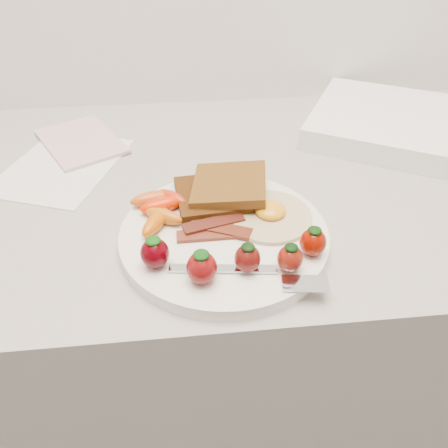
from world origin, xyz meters
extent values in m
cube|color=gray|center=(0.00, 1.70, 0.45)|extent=(2.00, 0.60, 0.90)
cylinder|color=white|center=(-0.01, 1.55, 0.91)|extent=(0.27, 0.27, 0.02)
cube|color=black|center=(-0.02, 1.62, 0.93)|extent=(0.11, 0.11, 0.01)
cube|color=#472105|center=(0.01, 1.62, 0.94)|extent=(0.12, 0.12, 0.02)
cylinder|color=beige|center=(0.06, 1.57, 0.92)|extent=(0.12, 0.12, 0.01)
ellipsoid|color=orange|center=(0.06, 1.57, 0.93)|extent=(0.04, 0.04, 0.02)
cube|color=#4F1D11|center=(-0.03, 1.54, 0.92)|extent=(0.08, 0.02, 0.00)
cube|color=#340403|center=(-0.01, 1.55, 0.92)|extent=(0.08, 0.05, 0.00)
cube|color=black|center=(-0.02, 1.56, 0.92)|extent=(0.08, 0.04, 0.00)
ellipsoid|color=red|center=(-0.08, 1.60, 0.93)|extent=(0.07, 0.04, 0.02)
ellipsoid|color=#C45E0E|center=(-0.08, 1.57, 0.93)|extent=(0.06, 0.04, 0.02)
ellipsoid|color=#C55605|center=(-0.09, 1.56, 0.93)|extent=(0.05, 0.06, 0.02)
ellipsoid|color=red|center=(-0.07, 1.61, 0.93)|extent=(0.05, 0.05, 0.02)
ellipsoid|color=#CF4D13|center=(-0.10, 1.61, 0.93)|extent=(0.07, 0.04, 0.02)
ellipsoid|color=#470007|center=(-0.09, 1.49, 0.94)|extent=(0.03, 0.03, 0.04)
ellipsoid|color=#0F480A|center=(-0.09, 1.49, 0.96)|extent=(0.02, 0.02, 0.01)
ellipsoid|color=maroon|center=(-0.04, 1.46, 0.94)|extent=(0.03, 0.03, 0.04)
ellipsoid|color=#0B3D0B|center=(-0.04, 1.46, 0.96)|extent=(0.02, 0.02, 0.01)
ellipsoid|color=#520D0A|center=(0.01, 1.47, 0.94)|extent=(0.03, 0.03, 0.03)
ellipsoid|color=black|center=(0.01, 1.47, 0.95)|extent=(0.02, 0.02, 0.01)
ellipsoid|color=maroon|center=(0.06, 1.47, 0.93)|extent=(0.03, 0.03, 0.03)
ellipsoid|color=black|center=(0.06, 1.47, 0.95)|extent=(0.02, 0.02, 0.01)
ellipsoid|color=#790E00|center=(0.09, 1.49, 0.94)|extent=(0.03, 0.03, 0.04)
ellipsoid|color=black|center=(0.09, 1.49, 0.95)|extent=(0.02, 0.02, 0.01)
cube|color=silver|center=(-0.02, 1.47, 0.92)|extent=(0.13, 0.03, 0.00)
cube|color=#AFB3C6|center=(0.07, 1.44, 0.92)|extent=(0.05, 0.03, 0.00)
cube|color=white|center=(-0.25, 1.76, 0.90)|extent=(0.23, 0.26, 0.00)
cube|color=#D7A5AD|center=(-0.23, 1.84, 0.91)|extent=(0.18, 0.20, 0.01)
cube|color=white|center=(0.35, 1.81, 0.92)|extent=(0.42, 0.39, 0.04)
camera|label=1|loc=(-0.05, 1.12, 1.28)|focal=35.00mm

